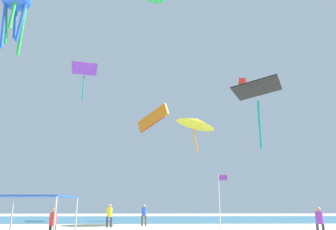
% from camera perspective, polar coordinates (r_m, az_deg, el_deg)
% --- Properties ---
extents(ocean_strip, '(110.00, 21.15, 0.03)m').
position_cam_1_polar(ocean_strip, '(44.87, 0.60, -17.22)').
color(ocean_strip, teal).
rests_on(ocean_strip, ground).
extents(canopy_tent, '(2.89, 3.21, 2.17)m').
position_cam_1_polar(canopy_tent, '(14.88, -21.97, -12.99)').
color(canopy_tent, '#B2B2B7').
rests_on(canopy_tent, ground).
extents(person_near_tent, '(0.48, 0.43, 1.82)m').
position_cam_1_polar(person_near_tent, '(31.11, -4.09, -16.28)').
color(person_near_tent, brown).
rests_on(person_near_tent, ground).
extents(person_leftmost, '(0.45, 0.40, 1.69)m').
position_cam_1_polar(person_leftmost, '(21.44, 24.30, -15.90)').
color(person_leftmost, '#33384C').
rests_on(person_leftmost, ground).
extents(person_central, '(0.49, 0.44, 1.87)m').
position_cam_1_polar(person_central, '(29.32, -9.90, -16.14)').
color(person_central, '#33384C').
rests_on(person_central, ground).
extents(person_rightmost, '(0.39, 0.40, 1.64)m').
position_cam_1_polar(person_rightmost, '(19.40, -18.93, -16.71)').
color(person_rightmost, black).
rests_on(person_rightmost, ground).
extents(banner_flag, '(0.61, 0.06, 3.73)m').
position_cam_1_polar(banner_flag, '(22.94, 8.86, -13.72)').
color(banner_flag, silver).
rests_on(banner_flag, ground).
extents(kite_diamond_purple, '(3.60, 3.59, 4.26)m').
position_cam_1_polar(kite_diamond_purple, '(42.48, -13.99, 7.34)').
color(kite_diamond_purple, purple).
extents(kite_box_red, '(1.29, 1.21, 2.07)m').
position_cam_1_polar(kite_box_red, '(45.99, 12.57, 4.85)').
color(kite_box_red, red).
extents(kite_octopus_blue, '(2.80, 2.80, 5.44)m').
position_cam_1_polar(kite_octopus_blue, '(31.30, -24.38, 16.94)').
color(kite_octopus_blue, blue).
extents(kite_parafoil_orange, '(4.07, 3.78, 3.15)m').
position_cam_1_polar(kite_parafoil_orange, '(42.50, -2.58, -0.61)').
color(kite_parafoil_orange, orange).
extents(kite_delta_yellow, '(4.14, 4.09, 3.72)m').
position_cam_1_polar(kite_delta_yellow, '(34.98, 4.77, -1.18)').
color(kite_delta_yellow, yellow).
extents(kite_diamond_black, '(3.52, 3.53, 3.82)m').
position_cam_1_polar(kite_diamond_black, '(20.57, 14.91, 3.87)').
color(kite_diamond_black, black).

